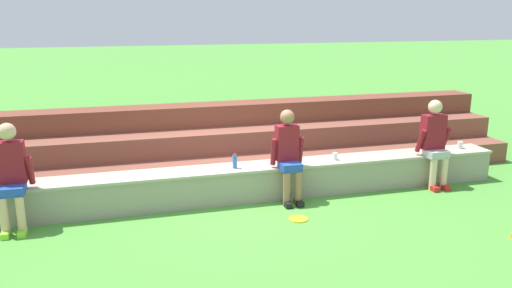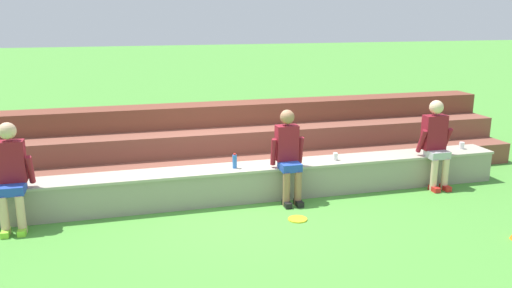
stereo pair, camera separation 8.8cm
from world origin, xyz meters
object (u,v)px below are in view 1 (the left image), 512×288
at_px(water_bottle_mid_left, 235,161).
at_px(plastic_cup_middle, 335,156).
at_px(plastic_cup_left_end, 460,145).
at_px(frisbee, 298,219).
at_px(person_far_left, 11,173).
at_px(person_left_of_center, 288,153).
at_px(person_center, 435,140).

relative_size(water_bottle_mid_left, plastic_cup_middle, 1.95).
height_order(plastic_cup_middle, plastic_cup_left_end, same).
bearing_deg(frisbee, person_far_left, 168.99).
xyz_separation_m(person_left_of_center, frisbee, (-0.11, -0.76, -0.76)).
xyz_separation_m(water_bottle_mid_left, plastic_cup_left_end, (4.09, 0.10, -0.05)).
distance_m(person_center, water_bottle_mid_left, 3.37).
height_order(person_left_of_center, plastic_cup_left_end, person_left_of_center).
bearing_deg(person_center, plastic_cup_left_end, 21.92).
height_order(water_bottle_mid_left, plastic_cup_left_end, water_bottle_mid_left).
height_order(person_left_of_center, water_bottle_mid_left, person_left_of_center).
bearing_deg(person_left_of_center, person_center, 0.27).
bearing_deg(person_far_left, person_center, 0.34).
xyz_separation_m(person_left_of_center, water_bottle_mid_left, (-0.79, 0.21, -0.13)).
distance_m(plastic_cup_middle, plastic_cup_left_end, 2.42).
bearing_deg(plastic_cup_left_end, person_center, -158.08).
relative_size(person_center, plastic_cup_left_end, 12.31).
xyz_separation_m(person_far_left, person_left_of_center, (3.89, 0.03, -0.02)).
height_order(person_far_left, person_center, person_center).
xyz_separation_m(person_center, plastic_cup_left_end, (0.73, 0.29, -0.21)).
distance_m(plastic_cup_middle, frisbee, 1.51).
height_order(person_far_left, plastic_cup_left_end, person_far_left).
bearing_deg(water_bottle_mid_left, person_far_left, -175.60).
distance_m(person_left_of_center, person_center, 2.57).
height_order(person_center, plastic_cup_left_end, person_center).
bearing_deg(plastic_cup_middle, person_far_left, -176.99).
xyz_separation_m(water_bottle_mid_left, plastic_cup_middle, (1.67, 0.01, -0.05)).
relative_size(person_center, frisbee, 5.34).
bearing_deg(person_left_of_center, frisbee, -97.98).
bearing_deg(plastic_cup_middle, plastic_cup_left_end, 1.97).
bearing_deg(plastic_cup_left_end, person_left_of_center, -174.69).
relative_size(water_bottle_mid_left, plastic_cup_left_end, 1.96).
distance_m(person_far_left, person_center, 6.45).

